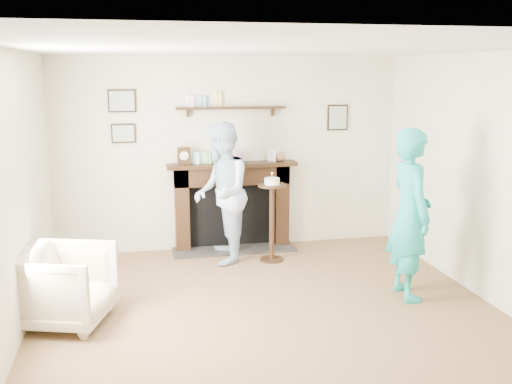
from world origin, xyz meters
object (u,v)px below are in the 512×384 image
at_px(armchair, 68,323).
at_px(man, 222,261).
at_px(pedestal_table, 272,207).
at_px(woman, 405,295).

height_order(armchair, man, man).
bearing_deg(armchair, pedestal_table, -41.50).
bearing_deg(pedestal_table, armchair, -149.28).
relative_size(armchair, pedestal_table, 0.72).
relative_size(man, pedestal_table, 1.55).
bearing_deg(woman, pedestal_table, 41.37).
bearing_deg(pedestal_table, woman, -51.46).
relative_size(armchair, man, 0.46).
bearing_deg(woman, man, 51.81).
height_order(armchair, woman, woman).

